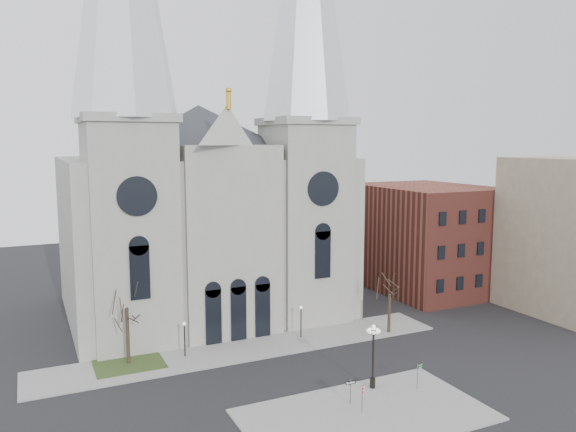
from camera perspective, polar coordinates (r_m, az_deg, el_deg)
name	(u,v)px	position (r m, az deg, el deg)	size (l,w,h in m)	color
ground	(298,396)	(46.35, 1.03, -17.79)	(160.00, 160.00, 0.00)	black
sidewalk_near	(365,415)	(43.77, 7.85, -19.37)	(18.00, 10.00, 0.14)	gray
sidewalk_far	(248,349)	(55.61, -4.13, -13.28)	(40.00, 6.00, 0.14)	gray
grass_patch	(129,364)	(53.87, -15.87, -14.25)	(6.00, 5.00, 0.18)	#31461E
cathedral	(207,154)	(63.20, -8.20, 6.26)	(33.00, 26.66, 54.00)	gray
bg_building_brick	(425,237)	(77.90, 13.78, -2.14)	(14.00, 18.00, 14.00)	brown
bg_building_tan	(572,237)	(72.20, 26.86, -1.89)	(10.00, 14.00, 18.00)	gray
tree_left	(126,304)	(52.10, -16.09, -8.62)	(3.20, 3.20, 7.50)	black
tree_right	(390,291)	(59.41, 10.29, -7.56)	(3.20, 3.20, 6.00)	black
ped_lamp_left	(184,333)	(53.57, -10.48, -11.65)	(0.32, 0.32, 3.26)	black
ped_lamp_right	(301,316)	(57.58, 1.33, -10.14)	(0.32, 0.32, 3.26)	black
stop_sign	(362,392)	(43.23, 7.55, -17.27)	(0.75, 0.32, 2.21)	slate
globe_lamp	(373,348)	(46.55, 8.65, -13.14)	(1.33, 1.33, 5.27)	black
one_way_sign	(350,387)	(44.60, 6.36, -16.87)	(0.82, 0.09, 1.87)	slate
street_name_sign	(418,374)	(47.89, 13.08, -15.35)	(0.63, 0.24, 2.03)	slate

